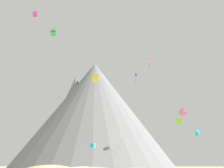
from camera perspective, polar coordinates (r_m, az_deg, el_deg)
The scene contains 11 objects.
rock_massif at distance 127.88m, azimuth -4.46°, elevation -6.44°, with size 93.29×93.29×49.82m.
kite_pink_low at distance 57.88m, azimuth 14.75°, elevation -5.67°, with size 2.06×1.62×3.48m.
kite_yellow_high at distance 78.97m, azimuth -3.62°, elevation 1.15°, with size 2.51×1.98×5.66m.
kite_magenta_high at distance 79.59m, azimuth -15.90°, elevation 13.96°, with size 1.38×1.35×4.19m.
kite_rainbow_high at distance 94.86m, azimuth 7.87°, elevation 4.57°, with size 0.96×0.35×3.18m.
kite_teal_low at distance 81.31m, azimuth 17.62°, elevation -9.80°, with size 1.87×1.38×1.90m.
kite_indigo_high at distance 98.18m, azimuth 5.04°, elevation 1.60°, with size 0.88×0.94×4.71m.
kite_green_high at distance 70.25m, azimuth -12.23°, elevation 10.52°, with size 1.44×1.39×1.45m.
kite_lime_mid at distance 92.90m, azimuth 13.95°, elevation -7.63°, with size 2.42×1.59×4.74m.
kite_cyan_low at distance 71.85m, azimuth -4.11°, elevation -12.84°, with size 1.43×1.42×2.75m.
kite_orange_low at distance 95.14m, azimuth 1.97°, elevation -11.03°, with size 0.81×1.43×5.70m.
Camera 1 is at (6.68, -34.77, 2.46)m, focal length 43.42 mm.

